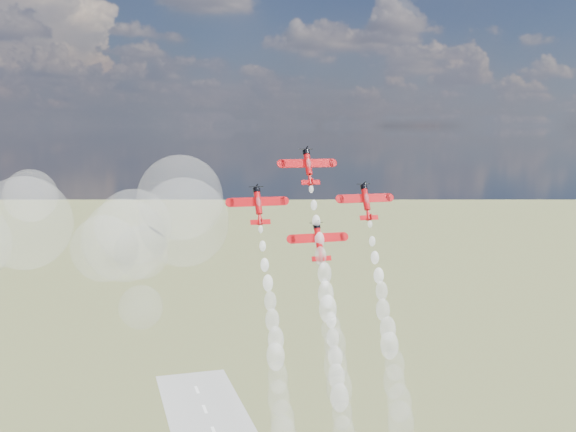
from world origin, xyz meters
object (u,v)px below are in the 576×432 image
(plane_lead, at_px, (308,166))
(plane_slot, at_px, (319,241))
(plane_right, at_px, (366,201))
(plane_left, at_px, (258,205))

(plane_lead, relative_size, plane_slot, 1.00)
(plane_right, bearing_deg, plane_lead, 163.15)
(plane_left, height_order, plane_slot, plane_left)
(plane_slot, bearing_deg, plane_left, 163.15)
(plane_right, distance_m, plane_slot, 15.77)
(plane_lead, distance_m, plane_right, 15.77)
(plane_right, bearing_deg, plane_left, 180.00)
(plane_left, relative_size, plane_right, 1.00)
(plane_left, distance_m, plane_right, 25.84)
(plane_lead, height_order, plane_right, plane_lead)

